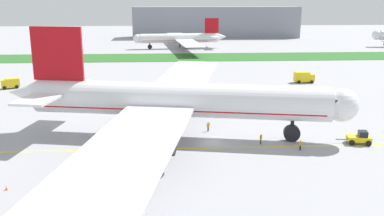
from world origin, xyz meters
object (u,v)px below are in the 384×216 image
at_px(service_truck_catering_van, 44,89).
at_px(ground_crew_wingwalker_starboard, 300,144).
at_px(traffic_cone_near_nose, 6,188).
at_px(ground_crew_marshaller_front, 208,126).
at_px(ground_crew_wingwalker_port, 261,138).
at_px(airliner_foreground, 173,101).
at_px(service_truck_baggage_loader, 304,77).
at_px(parked_airliner_far_centre, 181,38).
at_px(pushback_tug, 360,138).
at_px(service_truck_fuel_bowser, 10,83).

bearing_deg(service_truck_catering_van, ground_crew_wingwalker_starboard, -39.29).
bearing_deg(traffic_cone_near_nose, ground_crew_marshaller_front, 39.25).
bearing_deg(service_truck_catering_van, ground_crew_wingwalker_port, -40.33).
xyz_separation_m(airliner_foreground, service_truck_baggage_loader, (37.32, 45.29, -4.64)).
bearing_deg(ground_crew_marshaller_front, ground_crew_wingwalker_starboard, -38.06).
height_order(ground_crew_marshaller_front, parked_airliner_far_centre, parked_airliner_far_centre).
bearing_deg(ground_crew_wingwalker_starboard, traffic_cone_near_nose, -163.87).
height_order(ground_crew_marshaller_front, service_truck_catering_van, service_truck_catering_van).
bearing_deg(traffic_cone_near_nose, ground_crew_wingwalker_port, 23.00).
distance_m(airliner_foreground, pushback_tug, 31.33).
xyz_separation_m(pushback_tug, traffic_cone_near_nose, (-51.52, -14.26, -0.71)).
xyz_separation_m(pushback_tug, service_truck_fuel_bowser, (-72.67, 48.04, 0.47)).
bearing_deg(service_truck_baggage_loader, airliner_foreground, -129.49).
bearing_deg(ground_crew_wingwalker_port, service_truck_baggage_loader, 65.30).
relative_size(ground_crew_marshaller_front, ground_crew_wingwalker_starboard, 1.07).
relative_size(ground_crew_wingwalker_port, parked_airliner_far_centre, 0.02).
bearing_deg(pushback_tug, traffic_cone_near_nose, -164.53).
xyz_separation_m(airliner_foreground, traffic_cone_near_nose, (-21.21, -20.12, -6.00)).
xyz_separation_m(ground_crew_wingwalker_starboard, service_truck_fuel_bowser, (-62.06, 50.47, 0.48)).
bearing_deg(ground_crew_wingwalker_port, service_truck_fuel_bowser, 140.05).
distance_m(service_truck_catering_van, parked_airliner_far_centre, 103.68).
xyz_separation_m(service_truck_fuel_bowser, service_truck_catering_van, (11.07, -8.75, -0.01)).
height_order(service_truck_baggage_loader, parked_airliner_far_centre, parked_airliner_far_centre).
xyz_separation_m(ground_crew_marshaller_front, service_truck_fuel_bowser, (-48.56, 39.90, 0.41)).
bearing_deg(ground_crew_marshaller_front, ground_crew_wingwalker_port, -43.07).
relative_size(ground_crew_wingwalker_port, traffic_cone_near_nose, 2.87).
height_order(pushback_tug, ground_crew_marshaller_front, pushback_tug).
distance_m(ground_crew_wingwalker_starboard, service_truck_fuel_bowser, 79.99).
xyz_separation_m(service_truck_catering_van, parked_airliner_far_centre, (36.83, 96.87, 3.27)).
bearing_deg(parked_airliner_far_centre, airliner_foreground, -92.44).
bearing_deg(traffic_cone_near_nose, service_truck_baggage_loader, 48.18).
xyz_separation_m(ground_crew_wingwalker_port, traffic_cone_near_nose, (-35.34, -15.00, -0.73)).
bearing_deg(ground_crew_marshaller_front, traffic_cone_near_nose, -140.75).
height_order(pushback_tug, traffic_cone_near_nose, pushback_tug).
relative_size(ground_crew_marshaller_front, parked_airliner_far_centre, 0.02).
height_order(ground_crew_wingwalker_starboard, traffic_cone_near_nose, ground_crew_wingwalker_starboard).
height_order(airliner_foreground, parked_airliner_far_centre, airliner_foreground).
height_order(ground_crew_wingwalker_port, service_truck_catering_van, service_truck_catering_van).
relative_size(ground_crew_marshaller_front, service_truck_fuel_bowser, 0.35).
bearing_deg(ground_crew_marshaller_front, service_truck_fuel_bowser, 140.59).
distance_m(airliner_foreground, service_truck_baggage_loader, 58.87).
distance_m(traffic_cone_near_nose, service_truck_baggage_loader, 87.78).
distance_m(ground_crew_wingwalker_port, service_truck_fuel_bowser, 73.68).
distance_m(airliner_foreground, traffic_cone_near_nose, 29.84).
bearing_deg(airliner_foreground, service_truck_fuel_bowser, 135.11).
xyz_separation_m(ground_crew_wingwalker_port, service_truck_baggage_loader, (23.19, 50.41, 0.64)).
bearing_deg(pushback_tug, parked_airliner_far_centre, 100.31).
bearing_deg(parked_airliner_far_centre, traffic_cone_near_nose, -100.09).
xyz_separation_m(airliner_foreground, pushback_tug, (30.32, -5.85, -5.30)).
relative_size(ground_crew_marshaller_front, service_truck_baggage_loader, 0.31).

